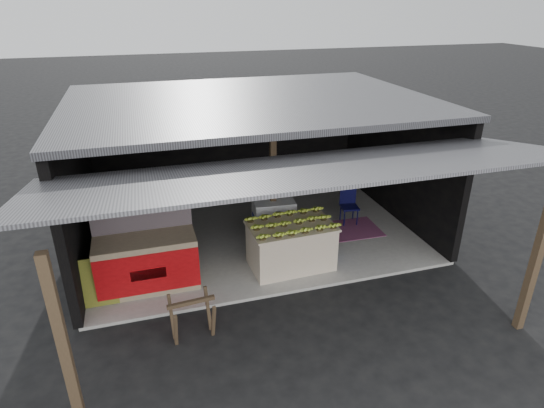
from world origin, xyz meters
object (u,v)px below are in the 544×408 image
object	(u,v)px
sawhorse	(192,314)
plastic_chair	(349,203)
neighbor_stall	(147,260)
water_barrel	(328,246)
white_crate	(274,221)
banana_table	(291,246)

from	to	relation	value
sawhorse	plastic_chair	xyz separation A→B (m)	(4.00, 2.92, 0.10)
neighbor_stall	water_barrel	world-z (taller)	neighbor_stall
neighbor_stall	plastic_chair	size ratio (longest dim) A/B	2.21
plastic_chair	white_crate	bearing A→B (deg)	-160.29
white_crate	water_barrel	xyz separation A→B (m)	(0.87, -0.93, -0.24)
banana_table	white_crate	xyz separation A→B (m)	(-0.03, 1.06, 0.03)
sawhorse	neighbor_stall	bearing A→B (deg)	105.49
white_crate	water_barrel	size ratio (longest dim) A/B	2.03
banana_table	plastic_chair	world-z (taller)	banana_table
banana_table	white_crate	bearing A→B (deg)	89.12
plastic_chair	water_barrel	bearing A→B (deg)	-120.36
sawhorse	plastic_chair	distance (m)	4.95
sawhorse	water_barrel	size ratio (longest dim) A/B	1.56
white_crate	plastic_chair	world-z (taller)	white_crate
plastic_chair	sawhorse	bearing A→B (deg)	-135.63
banana_table	neighbor_stall	world-z (taller)	neighbor_stall
sawhorse	water_barrel	distance (m)	3.35
banana_table	neighbor_stall	bearing A→B (deg)	175.70
banana_table	white_crate	size ratio (longest dim) A/B	1.74
neighbor_stall	sawhorse	bearing A→B (deg)	-69.60
white_crate	water_barrel	bearing A→B (deg)	-42.22
sawhorse	plastic_chair	world-z (taller)	plastic_chair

